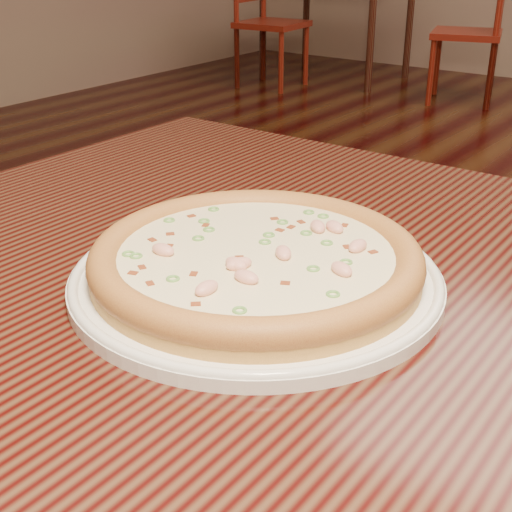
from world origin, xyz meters
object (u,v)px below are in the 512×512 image
Objects in this scene: hero_table at (389,393)px; chair_a at (265,22)px; chair_b at (476,33)px; pizza at (256,259)px; plate at (256,277)px.

chair_a is at bearing 126.84° from hero_table.
chair_a and chair_b have the same top height.
chair_a is at bearing 125.29° from pizza.
pizza is at bearing -72.70° from chair_b.
pizza reaches higher than plate.
chair_a is (-2.80, 3.74, -0.21)m from hero_table.
chair_b is at bearing 107.30° from pizza.
plate is (-0.12, -0.05, 0.11)m from hero_table.
pizza is (0.00, -0.00, 0.02)m from plate.
pizza is (-0.12, -0.05, 0.13)m from hero_table.
plate is at bearing -72.70° from chair_b.
chair_a is (-2.68, 3.79, -0.34)m from pizza.
hero_table is at bearing -53.16° from chair_a.
plate is 4.66m from chair_a.
chair_b reaches higher than pizza.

